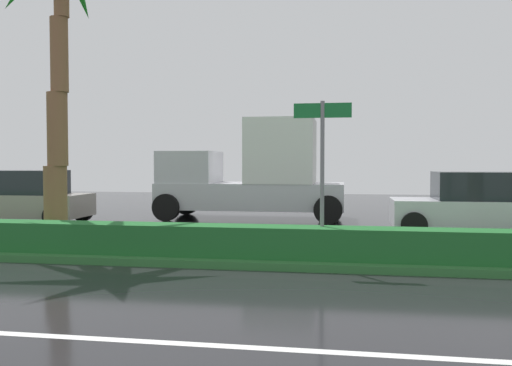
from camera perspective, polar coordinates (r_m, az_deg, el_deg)
ground_plane at (r=12.78m, az=3.19°, el=-6.92°), size 90.00×42.00×0.10m
near_lane_divider_stripe at (r=6.04m, az=-4.32°, el=-16.90°), size 81.00×0.14×0.01m
median_strip at (r=11.78m, az=2.66°, el=-7.08°), size 85.50×4.00×0.15m
median_hedge at (r=10.35m, az=1.75°, el=-6.28°), size 76.50×0.70×0.60m
street_name_sign at (r=10.32m, az=7.09°, el=2.75°), size 1.10×0.08×3.00m
car_in_traffic_leading at (r=18.83m, az=-23.62°, el=-1.47°), size 4.30×2.02×1.72m
box_truck_lead at (r=18.62m, az=-0.29°, el=0.90°), size 6.40×2.64×3.46m
car_in_traffic_second at (r=15.72m, az=22.28°, el=-2.15°), size 4.30×2.02×1.72m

